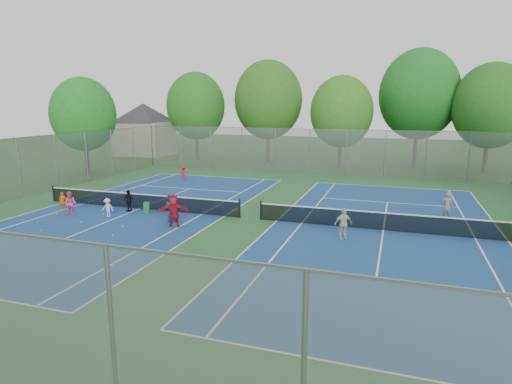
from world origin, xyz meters
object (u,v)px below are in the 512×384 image
at_px(net_left, 139,202).
at_px(ball_crate, 112,210).
at_px(instructor, 447,206).
at_px(net_right, 384,222).
at_px(ball_hopper, 147,208).

relative_size(net_left, ball_crate, 40.23).
height_order(ball_crate, instructor, instructor).
bearing_deg(net_right, net_left, 180.00).
bearing_deg(ball_hopper, net_right, 2.99).
bearing_deg(net_right, ball_hopper, -177.01).
height_order(net_left, net_right, same).
distance_m(net_right, instructor, 4.48).
distance_m(ball_hopper, instructor, 16.65).
distance_m(net_left, net_right, 14.00).
relative_size(ball_crate, instructor, 0.21).
xyz_separation_m(net_left, ball_hopper, (0.94, -0.68, -0.15)).
bearing_deg(net_left, instructor, 10.52).
height_order(net_right, ball_hopper, net_right).
xyz_separation_m(ball_crate, ball_hopper, (1.95, 0.57, 0.17)).
distance_m(net_left, ball_crate, 1.64).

